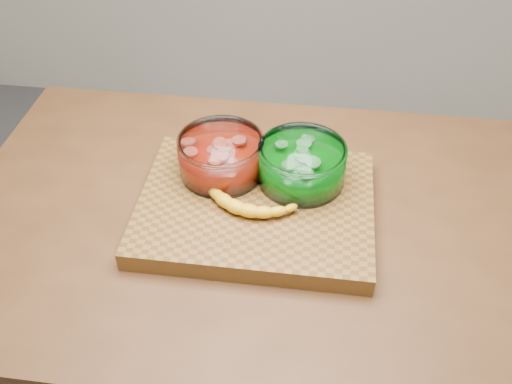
# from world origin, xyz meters

# --- Properties ---
(counter) EXTENTS (1.20, 0.80, 0.90)m
(counter) POSITION_xyz_m (0.00, 0.00, 0.45)
(counter) COLOR #523018
(counter) RESTS_ON ground
(cutting_board) EXTENTS (0.45, 0.35, 0.04)m
(cutting_board) POSITION_xyz_m (0.00, 0.00, 0.92)
(cutting_board) COLOR brown
(cutting_board) RESTS_ON counter
(bowl_red) EXTENTS (0.17, 0.17, 0.08)m
(bowl_red) POSITION_xyz_m (-0.08, 0.07, 0.98)
(bowl_red) COLOR white
(bowl_red) RESTS_ON cutting_board
(bowl_green) EXTENTS (0.17, 0.17, 0.08)m
(bowl_green) POSITION_xyz_m (0.08, 0.07, 0.98)
(bowl_green) COLOR white
(bowl_green) RESTS_ON cutting_board
(banana) EXTENTS (0.22, 0.14, 0.03)m
(banana) POSITION_xyz_m (-0.01, -0.00, 0.96)
(banana) COLOR #F2B015
(banana) RESTS_ON cutting_board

